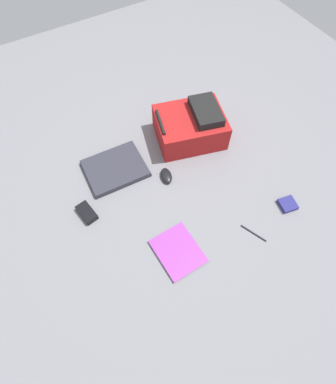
{
  "coord_description": "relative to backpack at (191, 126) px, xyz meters",
  "views": [
    {
      "loc": [
        -0.44,
        -0.71,
        1.43
      ],
      "look_at": [
        -0.02,
        0.01,
        0.02
      ],
      "focal_mm": 28.6,
      "sensor_mm": 36.0,
      "label": 1
    }
  ],
  "objects": [
    {
      "name": "ground_plane",
      "position": [
        -0.29,
        -0.29,
        -0.09
      ],
      "size": [
        3.54,
        3.54,
        0.0
      ],
      "primitive_type": "plane",
      "color": "slate"
    },
    {
      "name": "backpack",
      "position": [
        0.0,
        0.0,
        0.0
      ],
      "size": [
        0.45,
        0.39,
        0.22
      ],
      "color": "maroon",
      "rests_on": "ground_plane"
    },
    {
      "name": "laptop",
      "position": [
        -0.5,
        0.0,
        -0.08
      ],
      "size": [
        0.34,
        0.28,
        0.03
      ],
      "color": "#24242C",
      "rests_on": "ground_plane"
    },
    {
      "name": "book_manual",
      "position": [
        -0.44,
        -0.59,
        -0.08
      ],
      "size": [
        0.21,
        0.25,
        0.02
      ],
      "color": "silver",
      "rests_on": "ground_plane"
    },
    {
      "name": "computer_mouse",
      "position": [
        -0.27,
        -0.18,
        -0.08
      ],
      "size": [
        0.09,
        0.12,
        0.03
      ],
      "primitive_type": "ellipsoid",
      "rotation": [
        0.0,
        0.0,
        -0.27
      ],
      "color": "black",
      "rests_on": "ground_plane"
    },
    {
      "name": "power_brick",
      "position": [
        -0.74,
        -0.18,
        -0.08
      ],
      "size": [
        0.08,
        0.13,
        0.03
      ],
      "primitive_type": "cube",
      "rotation": [
        0.0,
        0.0,
        0.17
      ],
      "color": "black",
      "rests_on": "ground_plane"
    },
    {
      "name": "pen_black",
      "position": [
        -0.06,
        -0.7,
        -0.09
      ],
      "size": [
        0.07,
        0.14,
        0.01
      ],
      "primitive_type": "cylinder",
      "rotation": [
        1.57,
        0.0,
        3.55
      ],
      "color": "black",
      "rests_on": "ground_plane"
    },
    {
      "name": "earbud_pouch",
      "position": [
        0.19,
        -0.66,
        -0.08
      ],
      "size": [
        0.1,
        0.1,
        0.02
      ],
      "primitive_type": "cube",
      "rotation": [
        0.0,
        0.0,
        -0.19
      ],
      "color": "navy",
      "rests_on": "ground_plane"
    }
  ]
}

